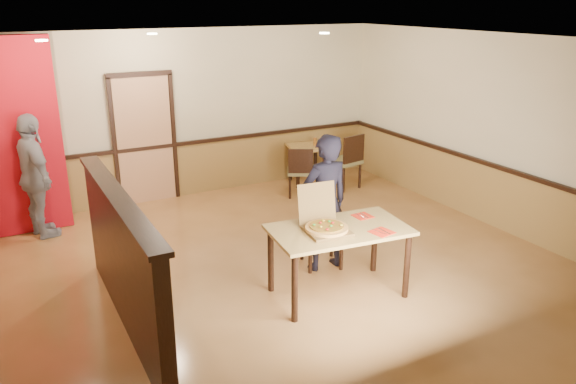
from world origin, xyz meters
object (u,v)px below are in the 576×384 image
side_chair_left (300,170)px  passerby (36,177)px  diner (325,203)px  pizza_box (325,225)px  side_table (307,155)px  main_table (339,237)px  diner_chair (320,223)px  side_chair_right (347,159)px  condiment (315,142)px

side_chair_left → passerby: bearing=24.9°
passerby → diner: bearing=-145.9°
diner → pizza_box: diner is taller
side_chair_left → pizza_box: (-1.47, -3.14, 0.40)m
passerby → pizza_box: (2.63, -3.40, -0.01)m
side_table → side_chair_left: bearing=-128.4°
main_table → diner_chair: 0.86m
side_chair_right → pizza_box: (-2.41, -3.12, 0.34)m
main_table → passerby: (-2.81, 3.42, 0.18)m
diner_chair → side_table: (1.52, 2.95, -0.01)m
side_chair_left → diner: 2.74m
side_chair_left → side_table: bearing=-99.8°
side_table → pizza_box: 4.23m
main_table → pizza_box: size_ratio=2.78×
pizza_box → side_chair_right: bearing=58.5°
side_chair_left → side_table: side_chair_left is taller
side_chair_right → condiment: (-0.32, 0.58, 0.23)m
main_table → passerby: bearing=135.6°
side_chair_right → side_table: (-0.46, 0.62, -0.01)m
pizza_box → condiment: size_ratio=4.01×
side_chair_right → pizza_box: 3.96m
condiment → side_chair_right: bearing=-61.2°
side_chair_left → side_chair_right: size_ratio=0.88×
diner → main_table: bearing=71.0°
side_chair_left → diner: bearing=95.5°
main_table → diner_chair: (0.25, 0.81, -0.17)m
side_chair_right → passerby: size_ratio=0.56×
diner_chair → side_chair_right: 3.06m
side_table → condiment: condiment is taller
side_table → condiment: bearing=-15.5°
main_table → diner: diner is taller
side_chair_left → side_chair_right: 0.95m
diner_chair → passerby: passerby is taller
diner → side_chair_right: bearing=-129.4°
passerby → condiment: (4.72, 0.30, -0.12)m
condiment → diner_chair: bearing=-119.7°
main_table → condiment: size_ratio=11.18×
diner_chair → diner: diner is taller
side_table → passerby: passerby is taller
diner → condiment: diner is taller
main_table → diner: bearing=77.5°
side_chair_right → condiment: bearing=-71.8°
main_table → side_table: (1.77, 3.76, -0.18)m
main_table → side_chair_right: 3.86m
main_table → passerby: 4.43m
passerby → diner_chair: bearing=-144.1°
diner_chair → passerby: size_ratio=0.56×
diner_chair → pizza_box: 0.96m
diner_chair → side_chair_left: diner_chair is taller
side_table → diner: bearing=-116.5°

